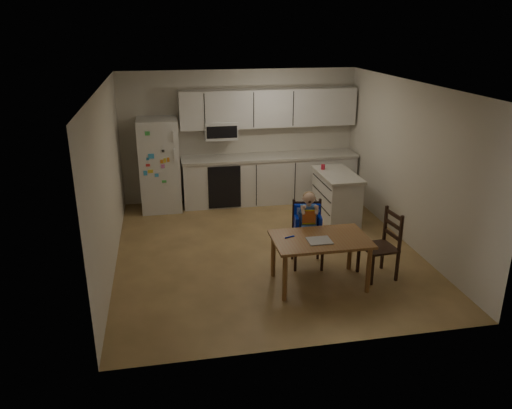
{
  "coord_description": "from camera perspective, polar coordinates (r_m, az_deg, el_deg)",
  "views": [
    {
      "loc": [
        -1.47,
        -6.86,
        3.31
      ],
      "look_at": [
        -0.27,
        -0.58,
        0.97
      ],
      "focal_mm": 35.0,
      "sensor_mm": 36.0,
      "label": 1
    }
  ],
  "objects": [
    {
      "name": "kitchen_run",
      "position": [
        9.62,
        1.36,
        5.46
      ],
      "size": [
        3.37,
        0.62,
        2.15
      ],
      "color": "silver",
      "rests_on": "ground"
    },
    {
      "name": "chair_booster",
      "position": [
        7.1,
        5.93,
        -1.84
      ],
      "size": [
        0.48,
        0.48,
        1.11
      ],
      "rotation": [
        0.0,
        0.0,
        -0.15
      ],
      "color": "black",
      "rests_on": "ground"
    },
    {
      "name": "dining_table",
      "position": [
        6.59,
        7.36,
        -4.54
      ],
      "size": [
        1.25,
        0.8,
        0.67
      ],
      "color": "brown",
      "rests_on": "ground"
    },
    {
      "name": "red_cup",
      "position": [
        8.94,
        7.67,
        4.28
      ],
      "size": [
        0.07,
        0.07,
        0.09
      ],
      "primitive_type": "cylinder",
      "color": "red",
      "rests_on": "kitchen_island"
    },
    {
      "name": "toddler_spoon",
      "position": [
        6.52,
        3.79,
        -3.74
      ],
      "size": [
        0.12,
        0.06,
        0.02
      ],
      "primitive_type": "cylinder",
      "rotation": [
        0.0,
        1.57,
        0.35
      ],
      "color": "#0D28D2",
      "rests_on": "dining_table"
    },
    {
      "name": "napkin",
      "position": [
        6.46,
        7.26,
        -4.12
      ],
      "size": [
        0.3,
        0.26,
        0.01
      ],
      "primitive_type": "cube",
      "color": "#AEAEB3",
      "rests_on": "dining_table"
    },
    {
      "name": "refrigerator",
      "position": [
        9.34,
        -10.96,
        4.46
      ],
      "size": [
        0.72,
        0.7,
        1.7
      ],
      "primitive_type": "cube",
      "color": "silver",
      "rests_on": "ground"
    },
    {
      "name": "chair_side",
      "position": [
        7.0,
        14.59,
        -3.95
      ],
      "size": [
        0.46,
        0.46,
        0.95
      ],
      "rotation": [
        0.0,
        0.0,
        -1.46
      ],
      "color": "black",
      "rests_on": "ground"
    },
    {
      "name": "room",
      "position": [
        7.76,
        0.48,
        4.71
      ],
      "size": [
        4.52,
        5.01,
        2.51
      ],
      "color": "brown",
      "rests_on": "ground"
    },
    {
      "name": "kitchen_island",
      "position": [
        8.88,
        9.17,
        0.92
      ],
      "size": [
        0.61,
        1.16,
        0.85
      ],
      "color": "silver",
      "rests_on": "ground"
    }
  ]
}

